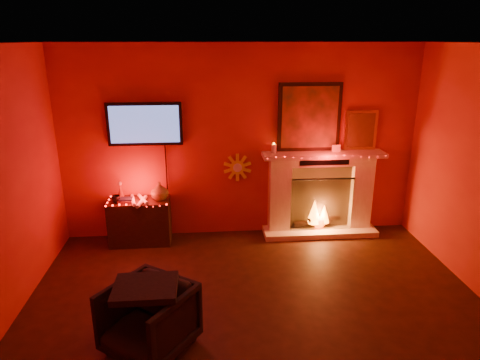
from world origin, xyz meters
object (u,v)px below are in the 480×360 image
(sunburst_clock, at_px, (237,167))
(console_table, at_px, (141,219))
(armchair, at_px, (149,319))
(tv, at_px, (145,124))
(fireplace, at_px, (320,186))

(sunburst_clock, height_order, console_table, sunburst_clock)
(armchair, bearing_deg, tv, 131.76)
(fireplace, relative_size, tv, 1.76)
(fireplace, relative_size, sunburst_clock, 5.45)
(fireplace, distance_m, tv, 2.61)
(armchair, bearing_deg, console_table, 135.27)
(fireplace, distance_m, armchair, 3.25)
(console_table, xyz_separation_m, armchair, (0.36, -2.24, -0.03))
(fireplace, relative_size, armchair, 3.06)
(sunburst_clock, relative_size, console_table, 0.45)
(console_table, height_order, armchair, console_table)
(tv, xyz_separation_m, armchair, (0.24, -2.43, -1.32))
(sunburst_clock, relative_size, armchair, 0.56)
(tv, relative_size, console_table, 1.40)
(tv, bearing_deg, sunburst_clock, 1.24)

